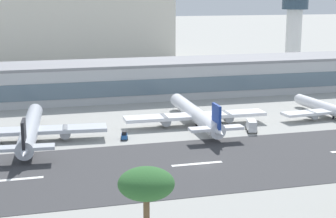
{
  "coord_description": "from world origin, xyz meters",
  "views": [
    {
      "loc": [
        -37.83,
        -110.29,
        38.57
      ],
      "look_at": [
        1.48,
        35.86,
        5.16
      ],
      "focal_mm": 57.42,
      "sensor_mm": 36.0,
      "label": 1
    }
  ],
  "objects_px": {
    "airliner_black_tail_gate_0": "(30,130)",
    "terminal_building": "(154,78)",
    "control_tower": "(294,26)",
    "airliner_navy_tail_gate_1": "(197,115)",
    "palm_tree_2": "(146,187)",
    "airliner_blue_tail_gate_2": "(333,110)",
    "service_box_truck_1": "(251,125)",
    "service_baggage_tug_0": "(124,135)",
    "distant_hotel_block": "(47,25)"
  },
  "relations": [
    {
      "from": "service_baggage_tug_0",
      "to": "palm_tree_2",
      "type": "distance_m",
      "value": 77.69
    },
    {
      "from": "airliner_black_tail_gate_0",
      "to": "terminal_building",
      "type": "bearing_deg",
      "value": -36.15
    },
    {
      "from": "terminal_building",
      "to": "airliner_navy_tail_gate_1",
      "type": "distance_m",
      "value": 48.09
    },
    {
      "from": "terminal_building",
      "to": "airliner_blue_tail_gate_2",
      "type": "xyz_separation_m",
      "value": [
        44.38,
        -50.28,
        -3.99
      ]
    },
    {
      "from": "terminal_building",
      "to": "airliner_blue_tail_gate_2",
      "type": "distance_m",
      "value": 67.18
    },
    {
      "from": "control_tower",
      "to": "airliner_navy_tail_gate_1",
      "type": "distance_m",
      "value": 116.69
    },
    {
      "from": "distant_hotel_block",
      "to": "service_baggage_tug_0",
      "type": "height_order",
      "value": "distant_hotel_block"
    },
    {
      "from": "terminal_building",
      "to": "service_box_truck_1",
      "type": "relative_size",
      "value": 29.36
    },
    {
      "from": "distant_hotel_block",
      "to": "airliner_blue_tail_gate_2",
      "type": "height_order",
      "value": "distant_hotel_block"
    },
    {
      "from": "palm_tree_2",
      "to": "airliner_blue_tail_gate_2",
      "type": "bearing_deg",
      "value": 46.6
    },
    {
      "from": "control_tower",
      "to": "service_box_truck_1",
      "type": "distance_m",
      "value": 116.99
    },
    {
      "from": "terminal_building",
      "to": "control_tower",
      "type": "bearing_deg",
      "value": 26.49
    },
    {
      "from": "terminal_building",
      "to": "distant_hotel_block",
      "type": "distance_m",
      "value": 123.23
    },
    {
      "from": "palm_tree_2",
      "to": "service_box_truck_1",
      "type": "bearing_deg",
      "value": 57.72
    },
    {
      "from": "service_baggage_tug_0",
      "to": "service_box_truck_1",
      "type": "xyz_separation_m",
      "value": [
        35.83,
        -1.36,
        0.74
      ]
    },
    {
      "from": "airliner_navy_tail_gate_1",
      "to": "control_tower",
      "type": "bearing_deg",
      "value": -40.04
    },
    {
      "from": "airliner_navy_tail_gate_1",
      "to": "palm_tree_2",
      "type": "relative_size",
      "value": 2.74
    },
    {
      "from": "palm_tree_2",
      "to": "distant_hotel_block",
      "type": "bearing_deg",
      "value": 89.97
    },
    {
      "from": "distant_hotel_block",
      "to": "service_box_truck_1",
      "type": "xyz_separation_m",
      "value": [
        46.75,
        -175.91,
        -17.8
      ]
    },
    {
      "from": "control_tower",
      "to": "service_baggage_tug_0",
      "type": "bearing_deg",
      "value": -136.21
    },
    {
      "from": "control_tower",
      "to": "service_box_truck_1",
      "type": "bearing_deg",
      "value": -123.27
    },
    {
      "from": "service_box_truck_1",
      "to": "palm_tree_2",
      "type": "height_order",
      "value": "palm_tree_2"
    },
    {
      "from": "airliner_blue_tail_gate_2",
      "to": "distant_hotel_block",
      "type": "bearing_deg",
      "value": 20.13
    },
    {
      "from": "control_tower",
      "to": "service_baggage_tug_0",
      "type": "relative_size",
      "value": 10.83
    },
    {
      "from": "airliner_navy_tail_gate_1",
      "to": "palm_tree_2",
      "type": "bearing_deg",
      "value": 159.32
    },
    {
      "from": "terminal_building",
      "to": "distant_hotel_block",
      "type": "height_order",
      "value": "distant_hotel_block"
    },
    {
      "from": "control_tower",
      "to": "airliner_blue_tail_gate_2",
      "type": "height_order",
      "value": "control_tower"
    },
    {
      "from": "airliner_navy_tail_gate_1",
      "to": "service_baggage_tug_0",
      "type": "height_order",
      "value": "airliner_navy_tail_gate_1"
    },
    {
      "from": "airliner_navy_tail_gate_1",
      "to": "service_box_truck_1",
      "type": "bearing_deg",
      "value": -126.2
    },
    {
      "from": "control_tower",
      "to": "distant_hotel_block",
      "type": "distance_m",
      "value": 135.77
    },
    {
      "from": "service_box_truck_1",
      "to": "control_tower",
      "type": "bearing_deg",
      "value": -17.66
    },
    {
      "from": "control_tower",
      "to": "airliner_black_tail_gate_0",
      "type": "height_order",
      "value": "control_tower"
    },
    {
      "from": "airliner_navy_tail_gate_1",
      "to": "service_box_truck_1",
      "type": "height_order",
      "value": "airliner_navy_tail_gate_1"
    },
    {
      "from": "service_box_truck_1",
      "to": "terminal_building",
      "type": "bearing_deg",
      "value": 29.12
    },
    {
      "from": "service_box_truck_1",
      "to": "airliner_navy_tail_gate_1",
      "type": "bearing_deg",
      "value": 68.09
    },
    {
      "from": "service_baggage_tug_0",
      "to": "airliner_navy_tail_gate_1",
      "type": "bearing_deg",
      "value": 120.07
    },
    {
      "from": "airliner_navy_tail_gate_1",
      "to": "service_baggage_tug_0",
      "type": "xyz_separation_m",
      "value": [
        -22.94,
        -8.54,
        -2.15
      ]
    },
    {
      "from": "terminal_building",
      "to": "control_tower",
      "type": "xyz_separation_m",
      "value": [
        77.06,
        38.41,
        15.89
      ]
    },
    {
      "from": "airliner_blue_tail_gate_2",
      "to": "airliner_black_tail_gate_0",
      "type": "bearing_deg",
      "value": 87.31
    },
    {
      "from": "airliner_black_tail_gate_0",
      "to": "airliner_blue_tail_gate_2",
      "type": "bearing_deg",
      "value": -83.44
    },
    {
      "from": "terminal_building",
      "to": "service_baggage_tug_0",
      "type": "bearing_deg",
      "value": -111.22
    },
    {
      "from": "airliner_navy_tail_gate_1",
      "to": "airliner_blue_tail_gate_2",
      "type": "relative_size",
      "value": 1.22
    },
    {
      "from": "control_tower",
      "to": "service_baggage_tug_0",
      "type": "height_order",
      "value": "control_tower"
    },
    {
      "from": "service_box_truck_1",
      "to": "palm_tree_2",
      "type": "relative_size",
      "value": 0.37
    },
    {
      "from": "airliner_black_tail_gate_0",
      "to": "palm_tree_2",
      "type": "height_order",
      "value": "palm_tree_2"
    },
    {
      "from": "airliner_navy_tail_gate_1",
      "to": "distant_hotel_block",
      "type": "bearing_deg",
      "value": 12.86
    },
    {
      "from": "distant_hotel_block",
      "to": "airliner_navy_tail_gate_1",
      "type": "bearing_deg",
      "value": -78.47
    },
    {
      "from": "control_tower",
      "to": "airliner_black_tail_gate_0",
      "type": "xyz_separation_m",
      "value": [
        -123.09,
        -91.57,
        -19.26
      ]
    },
    {
      "from": "service_baggage_tug_0",
      "to": "palm_tree_2",
      "type": "relative_size",
      "value": 0.19
    },
    {
      "from": "airliner_navy_tail_gate_1",
      "to": "service_baggage_tug_0",
      "type": "distance_m",
      "value": 24.57
    }
  ]
}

